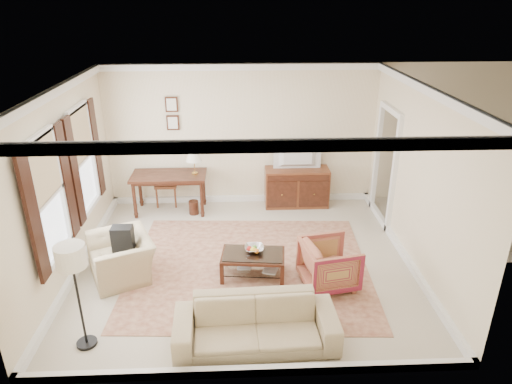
{
  "coord_description": "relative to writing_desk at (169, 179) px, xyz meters",
  "views": [
    {
      "loc": [
        -0.1,
        -6.52,
        4.14
      ],
      "look_at": [
        0.2,
        0.3,
        1.15
      ],
      "focal_mm": 32.0,
      "sensor_mm": 36.0,
      "label": 1
    }
  ],
  "objects": [
    {
      "name": "room_shell",
      "position": [
        1.47,
        -2.03,
        1.77
      ],
      "size": [
        5.51,
        5.01,
        2.91
      ],
      "color": "beige",
      "rests_on": "ground"
    },
    {
      "name": "annex_bedroom",
      "position": [
        5.96,
        -0.88,
        -0.36
      ],
      "size": [
        3.0,
        2.7,
        2.9
      ],
      "color": "beige",
      "rests_on": "ground"
    },
    {
      "name": "window_front",
      "position": [
        -1.23,
        -2.73,
        0.85
      ],
      "size": [
        0.12,
        1.56,
        1.8
      ],
      "primitive_type": null,
      "color": "#CCB284",
      "rests_on": "room_shell"
    },
    {
      "name": "window_rear",
      "position": [
        -1.23,
        -1.13,
        0.85
      ],
      "size": [
        0.12,
        1.56,
        1.8
      ],
      "primitive_type": null,
      "color": "#CCB284",
      "rests_on": "room_shell"
    },
    {
      "name": "doorway",
      "position": [
        4.18,
        -0.53,
        0.37
      ],
      "size": [
        0.1,
        1.12,
        2.25
      ],
      "primitive_type": null,
      "color": "white",
      "rests_on": "room_shell"
    },
    {
      "name": "rug",
      "position": [
        1.55,
        -2.19,
        -0.7
      ],
      "size": [
        4.01,
        3.49,
        0.01
      ],
      "primitive_type": "cube",
      "rotation": [
        0.0,
        0.0,
        -0.05
      ],
      "color": "brown",
      "rests_on": "room_shell"
    },
    {
      "name": "writing_desk",
      "position": [
        0.0,
        0.0,
        0.0
      ],
      "size": [
        1.48,
        0.74,
        0.81
      ],
      "color": "#482114",
      "rests_on": "room_shell"
    },
    {
      "name": "desk_chair",
      "position": [
        -0.12,
        0.35,
        -0.18
      ],
      "size": [
        0.54,
        0.54,
        1.05
      ],
      "primitive_type": null,
      "rotation": [
        0.0,
        0.0,
        0.23
      ],
      "color": "brown",
      "rests_on": "room_shell"
    },
    {
      "name": "desk_lamp",
      "position": [
        0.52,
        0.0,
        0.36
      ],
      "size": [
        0.32,
        0.32,
        0.5
      ],
      "primitive_type": null,
      "color": "silver",
      "rests_on": "writing_desk"
    },
    {
      "name": "framed_prints",
      "position": [
        0.1,
        0.44,
        1.24
      ],
      "size": [
        0.25,
        0.04,
        0.68
      ],
      "primitive_type": null,
      "color": "#482114",
      "rests_on": "room_shell"
    },
    {
      "name": "sideboard",
      "position": [
        2.61,
        0.19,
        -0.3
      ],
      "size": [
        1.32,
        0.51,
        0.81
      ],
      "primitive_type": "cube",
      "color": "brown",
      "rests_on": "room_shell"
    },
    {
      "name": "tv",
      "position": [
        2.61,
        0.17,
        0.57
      ],
      "size": [
        0.93,
        0.53,
        0.12
      ],
      "primitive_type": "imported",
      "rotation": [
        0.0,
        0.0,
        3.14
      ],
      "color": "black",
      "rests_on": "sideboard"
    },
    {
      "name": "coffee_table",
      "position": [
        1.6,
        -2.44,
        -0.39
      ],
      "size": [
        1.04,
        0.67,
        0.42
      ],
      "rotation": [
        0.0,
        0.0,
        -0.1
      ],
      "color": "#482114",
      "rests_on": "room_shell"
    },
    {
      "name": "fruit_bowl",
      "position": [
        1.62,
        -2.36,
        -0.23
      ],
      "size": [
        0.42,
        0.42,
        0.1
      ],
      "primitive_type": "imported",
      "color": "silver",
      "rests_on": "coffee_table"
    },
    {
      "name": "book_a",
      "position": [
        1.36,
        -2.36,
        -0.54
      ],
      "size": [
        0.28,
        0.07,
        0.38
      ],
      "primitive_type": "imported",
      "rotation": [
        0.0,
        0.0,
        -0.13
      ],
      "color": "brown",
      "rests_on": "coffee_table"
    },
    {
      "name": "book_b",
      "position": [
        1.78,
        -2.46,
        -0.54
      ],
      "size": [
        0.27,
        0.12,
        0.38
      ],
      "primitive_type": "imported",
      "rotation": [
        0.0,
        0.0,
        -0.35
      ],
      "color": "brown",
      "rests_on": "coffee_table"
    },
    {
      "name": "striped_armchair",
      "position": [
        2.74,
        -2.72,
        -0.3
      ],
      "size": [
        0.87,
        0.91,
        0.8
      ],
      "primitive_type": "imported",
      "rotation": [
        0.0,
        0.0,
        1.76
      ],
      "color": "maroon",
      "rests_on": "room_shell"
    },
    {
      "name": "club_armchair",
      "position": [
        -0.46,
        -2.33,
        -0.25
      ],
      "size": [
        1.04,
        1.22,
        0.9
      ],
      "primitive_type": "imported",
      "rotation": [
        0.0,
        0.0,
        -1.14
      ],
      "color": "tan",
      "rests_on": "room_shell"
    },
    {
      "name": "backpack",
      "position": [
        -0.42,
        -2.29,
        -0.01
      ],
      "size": [
        0.36,
        0.39,
        0.4
      ],
      "primitive_type": "cube",
      "rotation": [
        0.0,
        0.0,
        -0.96
      ],
      "color": "black",
      "rests_on": "club_armchair"
    },
    {
      "name": "sofa",
      "position": [
        1.57,
        -3.95,
        -0.3
      ],
      "size": [
        2.08,
        0.68,
        0.81
      ],
      "primitive_type": "imported",
      "rotation": [
        0.0,
        0.0,
        0.04
      ],
      "color": "tan",
      "rests_on": "room_shell"
    },
    {
      "name": "floor_lamp",
      "position": [
        -0.59,
        -3.88,
        0.51
      ],
      "size": [
        0.36,
        0.36,
        1.45
      ],
      "color": "black",
      "rests_on": "room_shell"
    }
  ]
}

